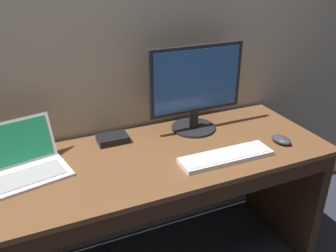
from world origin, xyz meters
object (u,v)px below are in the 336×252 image
object	(u,v)px
external_monitor	(196,88)
wired_keyboard	(226,157)
laptop_white	(25,162)
computer_mouse	(281,140)
external_drive_box	(113,139)

from	to	relation	value
external_monitor	wired_keyboard	bearing A→B (deg)	-91.61
wired_keyboard	laptop_white	bearing A→B (deg)	162.87
external_monitor	wired_keyboard	xyz separation A→B (m)	(-0.01, -0.33, -0.23)
wired_keyboard	computer_mouse	xyz separation A→B (m)	(0.34, 0.02, 0.01)
laptop_white	computer_mouse	bearing A→B (deg)	-11.41
wired_keyboard	external_drive_box	size ratio (longest dim) A/B	2.96
external_monitor	computer_mouse	distance (m)	0.50
wired_keyboard	computer_mouse	world-z (taller)	computer_mouse
external_monitor	wired_keyboard	distance (m)	0.40
wired_keyboard	external_drive_box	distance (m)	0.57
wired_keyboard	external_drive_box	bearing A→B (deg)	139.20
wired_keyboard	external_monitor	bearing A→B (deg)	88.39
external_monitor	wired_keyboard	size ratio (longest dim) A/B	1.14
laptop_white	computer_mouse	distance (m)	1.21
laptop_white	external_monitor	bearing A→B (deg)	4.72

